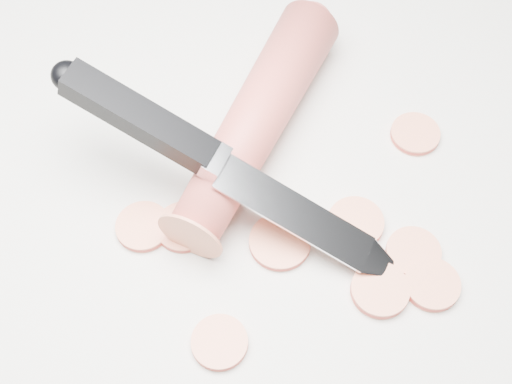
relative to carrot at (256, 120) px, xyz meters
name	(u,v)px	position (x,y,z in m)	size (l,w,h in m)	color
ground	(273,168)	(0.00, -0.03, -0.02)	(2.40, 2.40, 0.00)	beige
carrot	(256,120)	(0.00, 0.00, 0.00)	(0.04, 0.04, 0.19)	#C4433B
carrot_slice_0	(143,227)	(-0.10, -0.04, -0.02)	(0.04, 0.04, 0.01)	#E17551
carrot_slice_1	(356,223)	(0.04, -0.09, -0.02)	(0.04, 0.04, 0.01)	#E17551
carrot_slice_2	(280,242)	(-0.02, -0.08, -0.02)	(0.04, 0.04, 0.01)	#E17551
carrot_slice_3	(432,285)	(0.06, -0.15, -0.02)	(0.04, 0.04, 0.01)	#E17551
carrot_slice_4	(415,134)	(0.11, -0.04, -0.02)	(0.03, 0.03, 0.01)	#E17551
carrot_slice_5	(183,227)	(-0.07, -0.05, -0.02)	(0.04, 0.04, 0.01)	#E17551
carrot_slice_6	(413,252)	(0.06, -0.12, -0.02)	(0.04, 0.04, 0.01)	#E17551
carrot_slice_7	(220,342)	(-0.08, -0.13, -0.02)	(0.03, 0.03, 0.01)	#E17551
carrot_slice_8	(380,290)	(0.03, -0.14, -0.02)	(0.04, 0.04, 0.01)	#E17551
kitchen_knife	(235,171)	(-0.03, -0.05, 0.02)	(0.19, 0.20, 0.09)	silver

